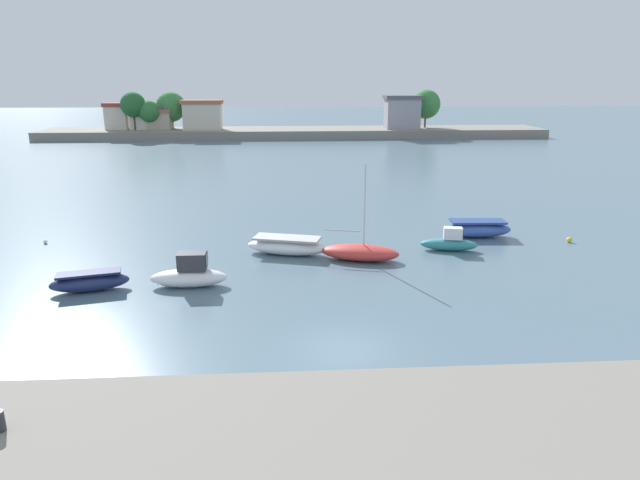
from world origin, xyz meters
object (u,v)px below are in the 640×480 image
at_px(moored_boat_3, 360,252).
at_px(mooring_buoy_2, 45,242).
at_px(moored_boat_0, 90,282).
at_px(mooring_buoy_0, 569,240).
at_px(moored_boat_4, 450,243).
at_px(moored_boat_1, 189,275).
at_px(moored_boat_2, 287,246).
at_px(moored_boat_5, 477,229).

bearing_deg(moored_boat_3, mooring_buoy_2, -178.36).
bearing_deg(moored_boat_0, mooring_buoy_0, -0.32).
bearing_deg(moored_boat_4, moored_boat_3, -154.47).
xyz_separation_m(moored_boat_4, mooring_buoy_0, (8.96, 1.34, -0.36)).
distance_m(moored_boat_1, mooring_buoy_2, 14.53).
xyz_separation_m(moored_boat_4, mooring_buoy_2, (-27.62, 3.39, -0.41)).
height_order(moored_boat_1, mooring_buoy_2, moored_boat_1).
distance_m(moored_boat_4, mooring_buoy_2, 27.83).
bearing_deg(moored_boat_0, mooring_buoy_2, 109.08).
bearing_deg(moored_boat_1, mooring_buoy_0, 15.23).
bearing_deg(mooring_buoy_2, moored_boat_1, -38.50).
bearing_deg(moored_boat_0, moored_boat_2, 14.86).
relative_size(moored_boat_1, moored_boat_2, 0.75).
relative_size(moored_boat_4, mooring_buoy_0, 10.39).
distance_m(moored_boat_0, moored_boat_5, 26.16).
distance_m(moored_boat_2, mooring_buoy_0, 19.84).
xyz_separation_m(moored_boat_0, moored_boat_4, (21.55, 5.99, 0.03)).
distance_m(moored_boat_3, mooring_buoy_2, 21.96).
height_order(moored_boat_3, moored_boat_4, moored_boat_3).
height_order(moored_boat_4, mooring_buoy_0, moored_boat_4).
relative_size(moored_boat_0, moored_boat_2, 0.76).
distance_m(moored_boat_0, mooring_buoy_0, 31.38).
bearing_deg(moored_boat_3, moored_boat_4, 29.43).
distance_m(moored_boat_1, moored_boat_2, 7.75).
bearing_deg(moored_boat_2, moored_boat_0, -135.56).
xyz_separation_m(moored_boat_3, moored_boat_4, (6.25, 1.62, 0.03)).
xyz_separation_m(moored_boat_1, moored_boat_4, (16.26, 5.65, -0.14)).
bearing_deg(moored_boat_0, moored_boat_3, 2.08).
relative_size(moored_boat_5, mooring_buoy_2, 18.09).
bearing_deg(mooring_buoy_2, moored_boat_0, -57.09).
height_order(moored_boat_1, moored_boat_5, moored_boat_1).
bearing_deg(moored_boat_1, moored_boat_2, 45.26).
bearing_deg(moored_boat_3, moored_boat_5, 42.33).
height_order(moored_boat_2, moored_boat_5, moored_boat_5).
relative_size(moored_boat_1, moored_boat_4, 1.09).
bearing_deg(mooring_buoy_0, moored_boat_0, -166.49).
distance_m(moored_boat_2, moored_boat_4, 10.83).
bearing_deg(moored_boat_1, moored_boat_0, -176.59).
xyz_separation_m(moored_boat_5, mooring_buoy_2, (-30.58, 0.23, -0.45)).
bearing_deg(mooring_buoy_2, moored_boat_4, -7.01).
distance_m(moored_boat_3, mooring_buoy_0, 15.50).
bearing_deg(mooring_buoy_0, moored_boat_2, -175.78).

